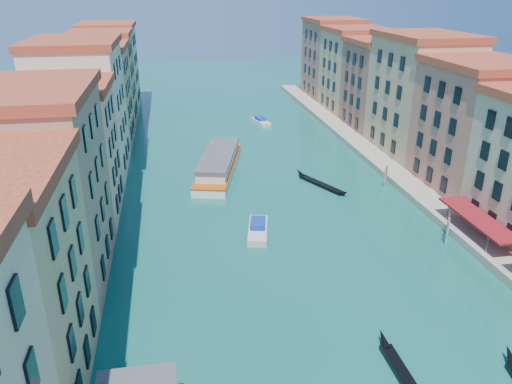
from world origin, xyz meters
TOP-DOWN VIEW (x-y plane):
  - left_bank_palazzos at (-26.00, 64.68)m, footprint 12.80×128.40m
  - right_bank_palazzos at (30.00, 65.00)m, footprint 12.80×128.40m
  - quay at (22.00, 65.00)m, footprint 4.00×140.00m
  - mooring_poles_right at (19.10, 28.80)m, footprint 1.44×54.24m
  - vaporetto_far at (-5.30, 67.95)m, footprint 10.26×22.57m
  - gondola_fore at (3.97, 18.51)m, footprint 1.09×11.64m
  - gondola_far at (9.22, 59.45)m, footprint 5.88×10.91m
  - motorboat_mid at (-2.85, 45.61)m, footprint 3.70×7.49m
  - motorboat_far at (6.98, 97.00)m, footprint 3.46×6.85m

SIDE VIEW (x-z plane):
  - gondola_far at x=9.22m, z-range -0.49..1.17m
  - gondola_fore at x=3.97m, z-range -0.77..1.55m
  - quay at x=22.00m, z-range 0.00..1.00m
  - motorboat_far at x=6.98m, z-range -0.15..1.21m
  - motorboat_mid at x=-2.85m, z-range -0.16..1.32m
  - mooring_poles_right at x=19.10m, z-range -0.30..2.90m
  - vaporetto_far at x=-5.30m, z-range -0.16..3.11m
  - left_bank_palazzos at x=-26.00m, z-range -0.79..20.21m
  - right_bank_palazzos at x=30.00m, z-range -0.75..20.25m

